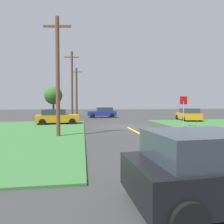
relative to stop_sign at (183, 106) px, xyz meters
The scene contains 12 objects.
ground_plane 5.73m from the stop_sign, 160.12° to the left, with size 120.00×120.00×0.00m, color #363636.
grass_verge_left 15.35m from the stop_sign, behind, with size 12.00×20.00×0.08m, color #386F37.
lane_stripe_center 8.22m from the stop_sign, 129.19° to the right, with size 0.20×14.00×0.01m, color yellow.
stop_sign is the anchor object (origin of this frame).
car_on_crossroad 7.96m from the stop_sign, 58.12° to the left, with size 2.77×4.72×1.62m.
car_behind_on_main_road 15.04m from the stop_sign, 115.14° to the right, with size 3.98×2.38×1.62m.
car_approaching_junction 16.01m from the stop_sign, 112.43° to the left, with size 4.59×2.22×1.62m.
parked_car_near_building 12.88m from the stop_sign, 158.95° to the left, with size 4.57×2.55×1.62m.
utility_pole_near 11.64m from the stop_sign, 160.42° to the right, with size 1.80×0.36×7.86m.
utility_pole_mid 13.84m from the stop_sign, 140.65° to the left, with size 1.80×0.34×8.74m.
utility_pole_far 20.05m from the stop_sign, 120.91° to the left, with size 1.79×0.42×8.16m.
oak_tree_left 23.76m from the stop_sign, 127.00° to the left, with size 3.08×3.08×5.17m.
Camera 1 is at (-4.12, -19.41, 2.22)m, focal length 32.62 mm.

